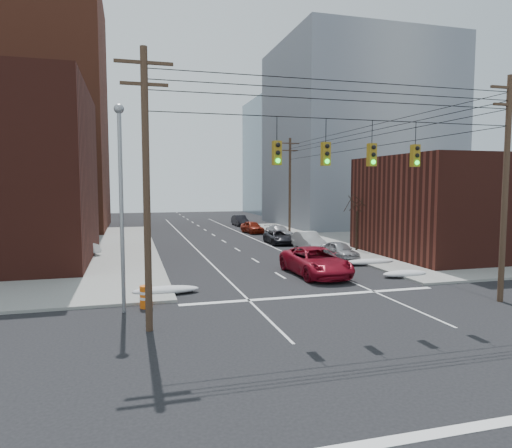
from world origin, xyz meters
TOP-DOWN VIEW (x-y plane):
  - ground at (0.00, 0.00)m, footprint 160.00×160.00m
  - sidewalk_ne at (27.00, 27.00)m, footprint 40.00×40.00m
  - building_brick_tall at (-24.00, 48.00)m, footprint 24.00×20.00m
  - building_brick_far at (-26.00, 74.00)m, footprint 22.00×18.00m
  - building_office at (22.00, 44.00)m, footprint 22.00×20.00m
  - building_glass at (24.00, 70.00)m, footprint 20.00×18.00m
  - building_storefront at (18.00, 16.00)m, footprint 16.00×12.00m
  - utility_pole_left at (-8.50, 3.00)m, footprint 2.20×0.28m
  - utility_pole_right at (8.50, 3.00)m, footprint 2.20×0.28m
  - utility_pole_far at (8.50, 34.00)m, footprint 2.20×0.28m
  - traffic_signals at (0.10, 2.97)m, footprint 17.00×0.42m
  - street_light at (-9.50, 6.00)m, footprint 0.44×0.44m
  - bare_tree at (9.59, 20.00)m, footprint 2.09×2.20m
  - snow_nw at (-7.40, 9.00)m, footprint 3.50×1.08m
  - snow_ne at (7.40, 9.50)m, footprint 3.00×1.08m
  - snow_east_far at (7.40, 14.00)m, footprint 4.00×1.08m
  - red_pickup at (2.21, 11.48)m, footprint 3.12×6.45m
  - parked_car_a at (6.40, 16.71)m, footprint 1.92×4.17m
  - parked_car_b at (6.12, 22.42)m, footprint 1.76×4.80m
  - parked_car_c at (4.80, 26.81)m, footprint 2.20×4.63m
  - parked_car_d at (6.40, 31.47)m, footprint 2.41×4.69m
  - parked_car_e at (4.80, 36.76)m, footprint 2.25×4.40m
  - parked_car_f at (5.64, 46.59)m, footprint 1.64×4.46m
  - lot_car_a at (-13.78, 22.56)m, footprint 4.79×3.35m
  - lot_car_b at (-15.31, 26.89)m, footprint 5.04×2.64m
  - lot_car_d at (-18.77, 28.96)m, footprint 4.82×2.83m
  - construction_barrel at (-8.50, 6.50)m, footprint 0.76×0.76m

SIDE VIEW (x-z plane):
  - ground at x=0.00m, z-range 0.00..0.00m
  - sidewalk_ne at x=27.00m, z-range 0.00..0.15m
  - snow_nw at x=-7.40m, z-range 0.00..0.42m
  - snow_ne at x=7.40m, z-range 0.00..0.42m
  - snow_east_far at x=7.40m, z-range 0.00..0.42m
  - construction_barrel at x=-8.50m, z-range 0.02..1.07m
  - parked_car_c at x=4.80m, z-range 0.00..1.28m
  - parked_car_d at x=6.40m, z-range 0.00..1.30m
  - parked_car_a at x=6.40m, z-range 0.00..1.38m
  - parked_car_e at x=4.80m, z-range 0.00..1.43m
  - parked_car_f at x=5.64m, z-range 0.00..1.46m
  - parked_car_b at x=6.12m, z-range 0.00..1.57m
  - lot_car_b at x=-15.31m, z-range 0.15..1.50m
  - red_pickup at x=2.21m, z-range 0.00..1.77m
  - lot_car_a at x=-13.78m, z-range 0.15..1.65m
  - lot_car_d at x=-18.77m, z-range 0.15..1.69m
  - bare_tree at x=9.59m, z-range -0.15..4.79m
  - building_storefront at x=18.00m, z-range 0.00..8.00m
  - street_light at x=-9.50m, z-range 0.88..10.20m
  - utility_pole_left at x=-8.50m, z-range 0.28..11.28m
  - utility_pole_right at x=8.50m, z-range 0.28..11.28m
  - utility_pole_far at x=8.50m, z-range 0.28..11.28m
  - building_brick_far at x=-26.00m, z-range 0.00..12.00m
  - traffic_signals at x=0.10m, z-range 6.16..8.18m
  - building_glass at x=24.00m, z-range 0.00..22.00m
  - building_office at x=22.00m, z-range 0.00..25.00m
  - building_brick_tall at x=-24.00m, z-range 0.00..30.00m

